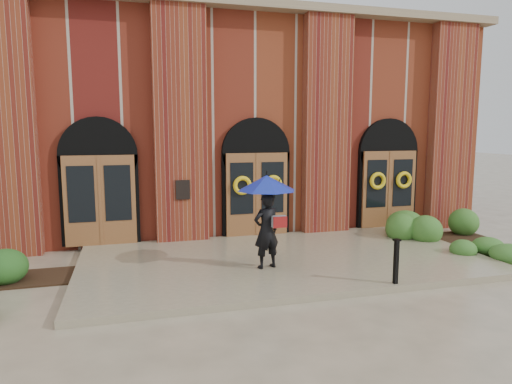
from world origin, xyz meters
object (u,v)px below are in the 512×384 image
object	(u,v)px
hedge_wall_left	(9,265)
metal_post	(396,260)
hedge_wall_right	(435,227)
man_with_umbrella	(267,204)

from	to	relation	value
hedge_wall_left	metal_post	bearing A→B (deg)	-19.75
hedge_wall_right	hedge_wall_left	bearing A→B (deg)	-176.61
man_with_umbrella	hedge_wall_left	xyz separation A→B (m)	(-5.66, 1.07, -1.30)
man_with_umbrella	metal_post	distance (m)	3.07
man_with_umbrella	hedge_wall_right	world-z (taller)	man_with_umbrella
man_with_umbrella	metal_post	xyz separation A→B (m)	(2.28, -1.78, -1.02)
hedge_wall_left	hedge_wall_right	bearing A→B (deg)	3.39
man_with_umbrella	hedge_wall_left	bearing A→B (deg)	-24.32
man_with_umbrella	metal_post	bearing A→B (deg)	128.40
metal_post	hedge_wall_left	xyz separation A→B (m)	(-7.94, 2.85, -0.29)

